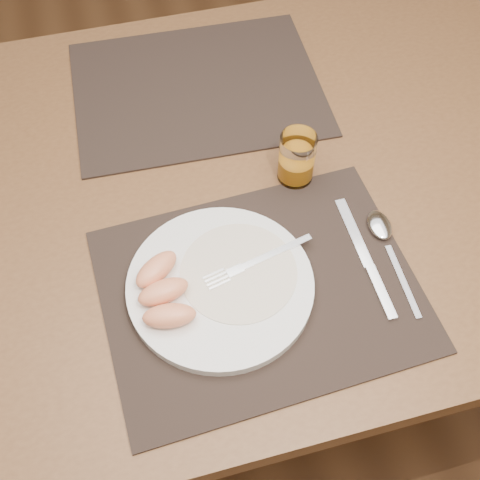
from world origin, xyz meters
name	(u,v)px	position (x,y,z in m)	size (l,w,h in m)	color
ground	(235,357)	(0.00, 0.00, 0.00)	(5.00, 5.00, 0.00)	#56351D
table	(232,207)	(0.00, 0.00, 0.67)	(1.40, 0.90, 0.75)	brown
placemat_near	(260,290)	(-0.01, -0.22, 0.75)	(0.45, 0.35, 0.00)	black
placemat_far	(197,88)	(-0.01, 0.22, 0.75)	(0.45, 0.35, 0.00)	black
plate	(220,285)	(-0.07, -0.20, 0.76)	(0.27, 0.27, 0.02)	white
plate_dressing	(239,272)	(-0.04, -0.19, 0.77)	(0.17, 0.17, 0.00)	white
fork	(250,264)	(-0.02, -0.19, 0.77)	(0.17, 0.06, 0.00)	silver
knife	(369,266)	(0.15, -0.23, 0.76)	(0.02, 0.22, 0.01)	silver
spoon	(383,233)	(0.19, -0.18, 0.76)	(0.04, 0.19, 0.01)	silver
juice_glass	(297,160)	(0.10, -0.03, 0.79)	(0.06, 0.06, 0.09)	white
grapefruit_wedges	(163,292)	(-0.15, -0.21, 0.78)	(0.08, 0.14, 0.03)	#F49463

